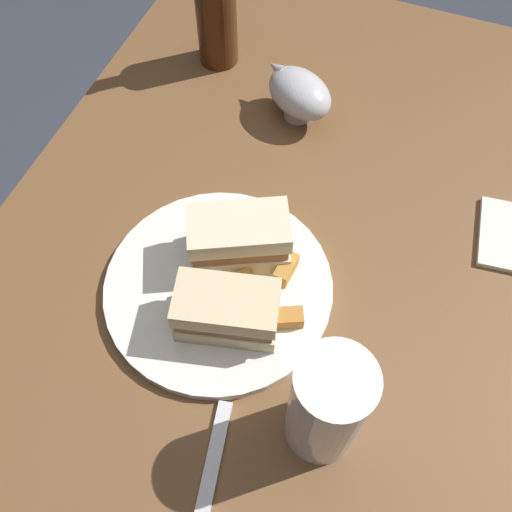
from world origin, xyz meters
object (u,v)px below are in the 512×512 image
Objects in this scene: sandwich_half_right at (239,238)px; fork at (208,485)px; pint_glass at (326,410)px; gravy_boat at (299,93)px; sandwich_half_left at (227,310)px; plate at (219,287)px; cider_bottle at (216,7)px.

fork is at bearing -164.82° from sandwich_half_right.
pint_glass is 0.48m from gravy_boat.
gravy_boat is (0.36, 0.04, -0.00)m from sandwich_half_left.
plate is at bearing 55.30° from pint_glass.
plate is 0.23m from fork.
gravy_boat is 0.18m from cider_bottle.
cider_bottle is at bearing 33.50° from pint_glass.
fork is (-0.61, -0.25, -0.09)m from cider_bottle.
plate is 0.07m from sandwich_half_right.
sandwich_half_right is 0.27m from gravy_boat.
fork is at bearing -164.10° from sandwich_half_left.
fork is (-0.18, -0.05, -0.04)m from sandwich_half_left.
sandwich_half_right is at bearing -152.89° from cider_bottle.
sandwich_half_left is 0.48m from cider_bottle.
gravy_boat is (0.27, 0.01, -0.01)m from sandwich_half_right.
gravy_boat is (0.44, 0.18, -0.03)m from pint_glass.
gravy_boat is 0.73× the size of fork.
gravy_boat reaches higher than fork.
sandwich_half_right reaches higher than fork.
plate is at bearing 171.47° from sandwich_half_right.
cider_bottle is 1.35× the size of fork.
cider_bottle is at bearing 65.76° from gravy_boat.
fork is (-0.54, -0.09, -0.04)m from gravy_boat.
cider_bottle is (0.51, 0.34, 0.02)m from pint_glass.
sandwich_half_left is at bearing -155.56° from cider_bottle.
cider_bottle reaches higher than fork.
pint_glass is 0.69× the size of cider_bottle.
sandwich_half_right is at bearing 43.85° from pint_glass.
plate is at bearing 36.19° from sandwich_half_left.
sandwich_half_right is at bearing 13.83° from sandwich_half_left.
pint_glass is (-0.08, -0.14, 0.03)m from sandwich_half_left.
sandwich_half_left is 0.78× the size of pint_glass.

